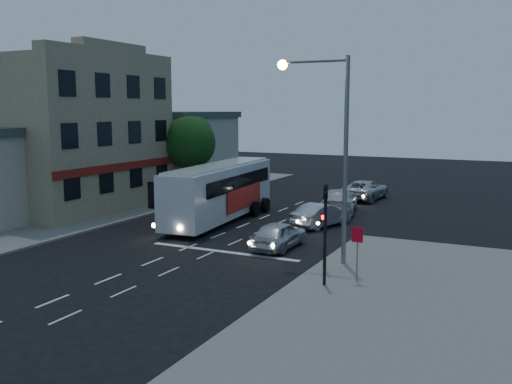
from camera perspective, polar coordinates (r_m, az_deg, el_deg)
The scene contains 16 objects.
ground at distance 27.30m, azimuth -9.07°, elevation -6.39°, with size 120.00×120.00×0.00m, color black.
sidewalk_near at distance 18.97m, azimuth 17.80°, elevation -13.19°, with size 12.00×24.00×0.12m, color slate.
sidewalk_far at distance 41.47m, azimuth -17.47°, elevation -1.53°, with size 12.00×50.00×0.12m, color slate.
road_markings at distance 29.34m, azimuth -3.28°, elevation -5.25°, with size 8.00×30.55×0.01m.
tour_bus at distance 35.05m, azimuth -3.60°, elevation 0.15°, with size 3.38×11.66×3.53m.
car_suv at distance 28.36m, azimuth 2.30°, elevation -4.29°, with size 1.63×4.06×1.38m, color silver.
car_sedan_a at distance 33.77m, azimuth 6.54°, elevation -2.29°, with size 1.47×4.21×1.39m, color #B4B6C1.
car_sedan_b at distance 38.49m, azimuth 8.28°, elevation -0.86°, with size 2.22×5.46×1.59m, color silver.
car_sedan_c at distance 44.39m, azimuth 10.86°, elevation 0.22°, with size 2.44×5.28×1.47m, color silver.
traffic_signal_main at distance 24.03m, azimuth 6.91°, elevation -2.45°, with size 0.25×0.35×4.10m.
traffic_signal_side at distance 21.97m, azimuth 6.94°, elevation -3.47°, with size 0.18×0.15×4.10m.
regulatory_sign at distance 22.76m, azimuth 10.09°, elevation -5.25°, with size 0.45×0.12×2.20m.
streetlight at distance 25.06m, azimuth 7.57°, elevation 5.62°, with size 3.32×0.44×9.00m.
main_building at distance 41.61m, azimuth -18.74°, elevation 5.52°, with size 10.12×12.00×11.00m.
low_building_north at distance 50.67m, azimuth -8.68°, elevation 4.28°, with size 9.40×9.40×6.50m.
street_tree at distance 43.53m, azimuth -6.70°, elevation 5.13°, with size 4.00×4.00×6.20m.
Camera 1 is at (15.29, -21.54, 6.89)m, focal length 40.00 mm.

